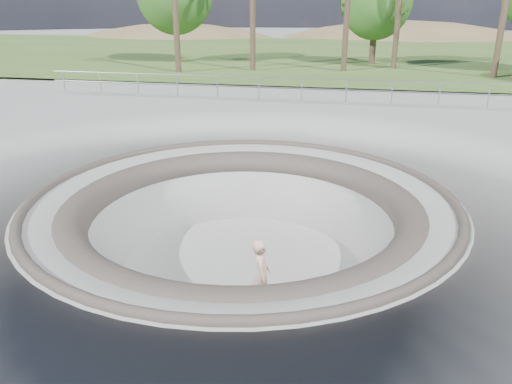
{
  "coord_description": "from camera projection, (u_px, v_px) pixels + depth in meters",
  "views": [
    {
      "loc": [
        2.59,
        -10.87,
        4.4
      ],
      "look_at": [
        0.2,
        0.68,
        -0.1
      ],
      "focal_mm": 35.0,
      "sensor_mm": 36.0,
      "label": 1
    }
  ],
  "objects": [
    {
      "name": "distant_hills",
      "position": [
        368.0,
        94.0,
        66.11
      ],
      "size": [
        103.2,
        45.0,
        28.6
      ],
      "color": "brown",
      "rests_on": "ground"
    },
    {
      "name": "ground",
      "position": [
        242.0,
        197.0,
        12.01
      ],
      "size": [
        180.0,
        180.0,
        0.0
      ],
      "primitive_type": "plane",
      "color": "gray",
      "rests_on": "ground"
    },
    {
      "name": "skate_bowl",
      "position": [
        243.0,
        264.0,
        12.66
      ],
      "size": [
        14.0,
        14.0,
        4.1
      ],
      "color": "gray",
      "rests_on": "ground"
    },
    {
      "name": "skater",
      "position": [
        261.0,
        276.0,
        10.48
      ],
      "size": [
        0.53,
        0.69,
        1.67
      ],
      "primitive_type": "imported",
      "rotation": [
        0.0,
        0.0,
        1.81
      ],
      "color": "#E1AE92",
      "rests_on": "skateboard"
    },
    {
      "name": "bushy_tree_mid",
      "position": [
        376.0,
        0.0,
        33.89
      ],
      "size": [
        4.88,
        4.44,
        7.04
      ],
      "color": "brown",
      "rests_on": "ground"
    },
    {
      "name": "grass_strip",
      "position": [
        332.0,
        54.0,
        43.04
      ],
      "size": [
        180.0,
        36.0,
        0.12
      ],
      "color": "#3E5823",
      "rests_on": "ground"
    },
    {
      "name": "skateboard",
      "position": [
        261.0,
        310.0,
        10.78
      ],
      "size": [
        0.85,
        0.54,
        0.09
      ],
      "color": "brown",
      "rests_on": "ground"
    },
    {
      "name": "safety_railing",
      "position": [
        302.0,
        89.0,
        22.74
      ],
      "size": [
        25.0,
        0.06,
        1.03
      ],
      "color": "#909398",
      "rests_on": "ground"
    }
  ]
}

